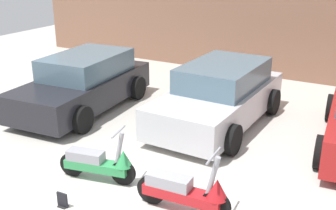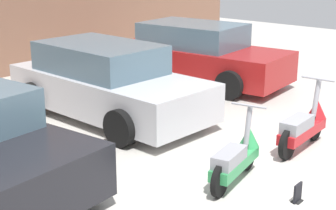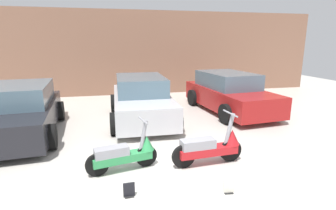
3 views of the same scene
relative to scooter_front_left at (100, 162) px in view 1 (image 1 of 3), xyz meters
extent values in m
cube|color=#845B47|center=(0.95, 8.19, 1.68)|extent=(19.60, 0.12, 4.11)
cylinder|color=black|center=(0.44, 0.09, -0.14)|extent=(0.47, 0.18, 0.47)
cylinder|color=black|center=(-0.57, -0.12, -0.14)|extent=(0.47, 0.18, 0.47)
cube|color=#2D8C4C|center=(-0.07, -0.01, -0.08)|extent=(1.25, 0.53, 0.16)
cube|color=gray|center=(-0.28, -0.06, 0.09)|extent=(0.72, 0.41, 0.18)
cylinder|color=gray|center=(0.39, 0.08, 0.33)|extent=(0.23, 0.12, 0.66)
cylinder|color=gray|center=(0.39, 0.08, 0.66)|extent=(0.14, 0.53, 0.03)
cone|color=#2D8C4C|center=(0.46, 0.10, 0.15)|extent=(0.37, 0.37, 0.30)
cylinder|color=black|center=(2.31, -0.08, -0.12)|extent=(0.51, 0.12, 0.50)
cylinder|color=black|center=(1.20, -0.16, -0.12)|extent=(0.51, 0.12, 0.50)
cube|color=#B2191E|center=(1.75, -0.12, -0.06)|extent=(1.33, 0.40, 0.17)
cube|color=gray|center=(1.52, -0.14, 0.13)|extent=(0.75, 0.34, 0.20)
cylinder|color=gray|center=(2.25, -0.09, 0.39)|extent=(0.24, 0.10, 0.71)
cylinder|color=gray|center=(2.25, -0.09, 0.74)|extent=(0.07, 0.58, 0.03)
cone|color=#B2191E|center=(2.33, -0.08, 0.19)|extent=(0.36, 0.36, 0.33)
cube|color=black|center=(-2.74, 2.75, 0.16)|extent=(2.10, 4.36, 0.70)
cube|color=slate|center=(-2.76, 3.00, 0.79)|extent=(1.74, 2.49, 0.55)
cylinder|color=black|center=(-1.72, 1.52, -0.05)|extent=(0.27, 0.66, 0.64)
cylinder|color=black|center=(-3.54, 1.37, -0.05)|extent=(0.27, 0.66, 0.64)
cylinder|color=black|center=(-1.93, 4.13, -0.05)|extent=(0.27, 0.66, 0.64)
cylinder|color=black|center=(-3.75, 3.98, -0.05)|extent=(0.27, 0.66, 0.64)
cube|color=#B7B7BC|center=(0.78, 3.55, 0.17)|extent=(1.89, 4.34, 0.72)
cube|color=slate|center=(0.79, 3.81, 0.81)|extent=(1.63, 2.44, 0.56)
cylinder|color=black|center=(1.68, 2.20, -0.04)|extent=(0.24, 0.66, 0.66)
cylinder|color=black|center=(-0.18, 2.24, -0.04)|extent=(0.24, 0.66, 0.66)
cylinder|color=black|center=(1.74, 4.86, -0.04)|extent=(0.24, 0.66, 0.66)
cylinder|color=black|center=(-0.12, 4.90, -0.04)|extent=(0.24, 0.66, 0.66)
cylinder|color=black|center=(3.39, 2.50, -0.04)|extent=(0.29, 0.68, 0.66)
cylinder|color=black|center=(3.13, 5.17, -0.04)|extent=(0.29, 0.68, 0.66)
cube|color=black|center=(-0.02, -0.99, -0.36)|extent=(0.17, 0.13, 0.01)
cube|color=black|center=(-0.02, -0.99, -0.24)|extent=(0.20, 0.04, 0.26)
camera|label=1|loc=(4.43, -5.29, 3.61)|focal=45.00mm
camera|label=2|loc=(-5.78, -3.79, 2.85)|focal=55.00mm
camera|label=3|loc=(-0.25, -5.07, 2.24)|focal=28.00mm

